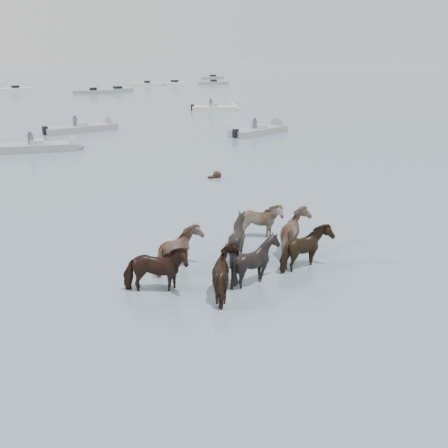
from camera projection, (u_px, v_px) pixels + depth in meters
ground at (291, 295)px, 13.59m from camera, size 400.00×400.00×0.00m
pony_herd at (242, 250)px, 15.08m from camera, size 7.01×4.68×1.54m
swimming_pony at (216, 176)px, 25.86m from camera, size 0.72×0.44×0.44m
motorboat_b at (51, 147)px, 32.64m from camera, size 5.69×3.19×1.92m
motorboat_c at (91, 128)px, 40.40m from camera, size 6.29×2.02×1.92m
motorboat_d at (266, 130)px, 39.28m from camera, size 5.82×2.71×1.92m
motorboat_e at (221, 109)px, 53.12m from camera, size 5.09×3.94×1.92m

